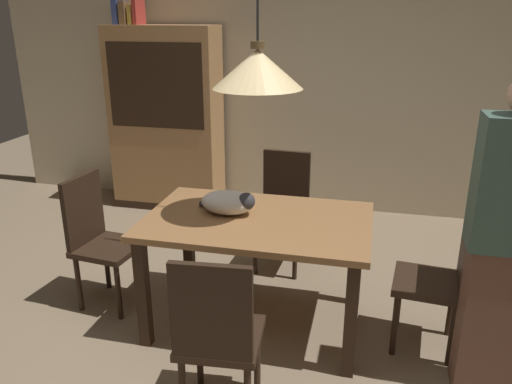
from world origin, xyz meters
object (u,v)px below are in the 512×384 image
at_px(chair_right_side, 443,273).
at_px(chair_near_front, 217,333).
at_px(chair_far_back, 283,205).
at_px(hutch_bookcase, 167,123).
at_px(cat_sleeping, 229,202).
at_px(pendant_lamp, 258,68).
at_px(book_yellow_short, 134,15).
at_px(dining_table, 257,233).
at_px(book_brown_thick, 127,13).
at_px(chair_left_side, 98,235).
at_px(person_standing, 503,245).
at_px(book_red_tall, 139,9).
at_px(book_blue_wide, 120,12).

distance_m(chair_right_side, chair_near_front, 1.42).
bearing_deg(chair_far_back, hutch_bookcase, 142.99).
bearing_deg(cat_sleeping, pendant_lamp, -10.42).
bearing_deg(chair_far_back, book_yellow_short, 147.74).
bearing_deg(dining_table, chair_near_front, -89.57).
bearing_deg(book_brown_thick, chair_far_back, -31.24).
bearing_deg(dining_table, chair_right_side, -0.41).
xyz_separation_m(hutch_bookcase, book_yellow_short, (-0.28, 0.00, 1.05)).
relative_size(chair_far_back, chair_left_side, 1.00).
bearing_deg(person_standing, cat_sleeping, 166.85).
relative_size(chair_right_side, book_brown_thick, 3.88).
bearing_deg(pendant_lamp, book_red_tall, 130.00).
xyz_separation_m(chair_far_back, book_yellow_short, (-1.70, 1.07, 1.43)).
bearing_deg(dining_table, hutch_bookcase, 126.00).
distance_m(chair_near_front, hutch_bookcase, 3.19).
xyz_separation_m(chair_near_front, pendant_lamp, (-0.01, 0.88, 1.15)).
bearing_deg(chair_near_front, book_yellow_short, 121.01).
bearing_deg(chair_far_back, cat_sleeping, -103.12).
distance_m(hutch_bookcase, book_blue_wide, 1.16).
height_order(chair_left_side, hutch_bookcase, hutch_bookcase).
distance_m(hutch_bookcase, book_brown_thick, 1.13).
xyz_separation_m(chair_far_back, cat_sleeping, (-0.20, -0.84, 0.32)).
distance_m(chair_right_side, hutch_bookcase, 3.23).
relative_size(book_brown_thick, book_yellow_short, 1.20).
bearing_deg(chair_far_back, pendant_lamp, -90.32).
bearing_deg(book_blue_wide, book_yellow_short, 0.00).
height_order(book_yellow_short, book_red_tall, book_red_tall).
bearing_deg(chair_near_front, pendant_lamp, 90.43).
bearing_deg(book_red_tall, book_blue_wide, 180.00).
bearing_deg(book_brown_thick, pendant_lamp, -47.89).
xyz_separation_m(cat_sleeping, hutch_bookcase, (-1.22, 1.91, 0.06)).
relative_size(dining_table, book_yellow_short, 7.00).
distance_m(chair_near_front, book_red_tall, 3.59).
xyz_separation_m(dining_table, book_yellow_short, (-1.69, 1.95, 1.29)).
bearing_deg(book_blue_wide, dining_table, -46.70).
height_order(chair_far_back, book_red_tall, book_red_tall).
height_order(chair_left_side, book_blue_wide, book_blue_wide).
height_order(chair_near_front, hutch_bookcase, hutch_bookcase).
distance_m(chair_near_front, book_blue_wide, 3.68).
distance_m(book_blue_wide, book_red_tall, 0.20).
height_order(pendant_lamp, book_brown_thick, pendant_lamp).
distance_m(chair_far_back, chair_right_side, 1.43).
bearing_deg(chair_right_side, book_brown_thick, 145.88).
relative_size(pendant_lamp, book_brown_thick, 5.42).
bearing_deg(pendant_lamp, person_standing, -13.53).
xyz_separation_m(chair_right_side, book_red_tall, (-2.76, 1.96, 1.48)).
xyz_separation_m(hutch_bookcase, person_standing, (2.75, -2.27, -0.03)).
distance_m(dining_table, chair_left_side, 1.14).
bearing_deg(hutch_bookcase, book_red_tall, 179.61).
height_order(book_blue_wide, person_standing, book_blue_wide).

